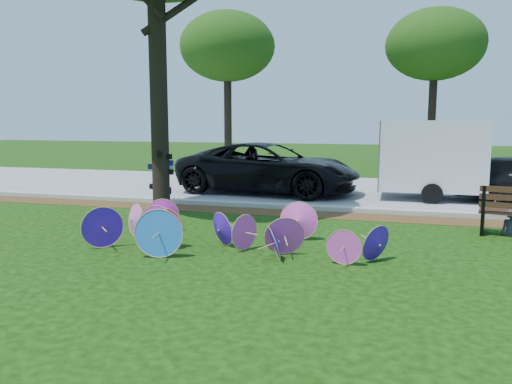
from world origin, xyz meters
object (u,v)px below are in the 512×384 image
Objects in this scene: black_van at (268,168)px; cargo_trailer at (431,155)px; person_left at (512,211)px; parasol_pile at (205,228)px.

black_van is 5.15m from cargo_trailer.
cargo_trailer is at bearing -83.43° from black_van.
black_van is at bearing 158.07° from person_left.
black_van reaches higher than person_left.
person_left is (5.81, 2.68, 0.16)m from parasol_pile.
person_left is (1.35, -4.78, -0.82)m from cargo_trailer.
parasol_pile is 6.40m from person_left.
cargo_trailer is 5.04m from person_left.
cargo_trailer reaches higher than person_left.
person_left is at bearing -74.71° from cargo_trailer.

